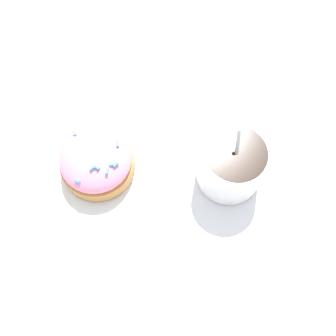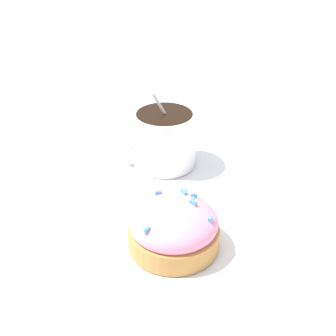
% 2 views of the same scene
% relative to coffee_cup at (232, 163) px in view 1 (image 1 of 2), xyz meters
% --- Properties ---
extents(ground_plane, '(3.00, 3.00, 0.00)m').
position_rel_coffee_cup_xyz_m(ground_plane, '(-0.09, -0.01, -0.04)').
color(ground_plane, silver).
extents(paper_napkin, '(0.32, 0.31, 0.00)m').
position_rel_coffee_cup_xyz_m(paper_napkin, '(-0.09, -0.01, -0.04)').
color(paper_napkin, white).
rests_on(paper_napkin, ground_plane).
extents(coffee_cup, '(0.08, 0.11, 0.10)m').
position_rel_coffee_cup_xyz_m(coffee_cup, '(0.00, 0.00, 0.00)').
color(coffee_cup, white).
rests_on(coffee_cup, paper_napkin).
extents(frosted_pastry, '(0.10, 0.10, 0.05)m').
position_rel_coffee_cup_xyz_m(frosted_pastry, '(-0.17, 0.00, -0.02)').
color(frosted_pastry, '#C18442').
rests_on(frosted_pastry, paper_napkin).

